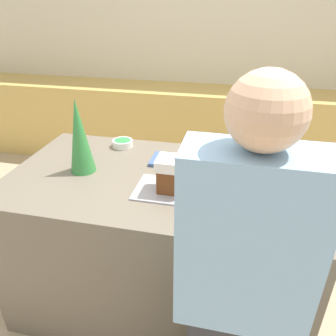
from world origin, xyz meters
TOP-DOWN VIEW (x-y plane):
  - ground_plane at (0.00, 0.00)m, footprint 12.00×12.00m
  - wall_back at (0.00, 2.38)m, footprint 8.00×0.05m
  - back_cabinet_block at (0.00, 2.05)m, footprint 6.00×0.60m
  - kitchen_island at (0.00, 0.00)m, footprint 1.67×0.95m
  - baking_tray at (0.11, -0.13)m, footprint 0.38×0.26m
  - gingerbread_house at (0.11, -0.13)m, footprint 0.16×0.13m
  - decorative_tree at (-0.43, -0.02)m, footprint 0.14×0.14m
  - candy_bowl_beside_tree at (0.47, 0.16)m, footprint 0.12×0.12m
  - candy_bowl_center_rear at (0.58, 0.31)m, footprint 0.14×0.14m
  - candy_bowl_far_left at (-0.33, 0.34)m, footprint 0.13×0.13m
  - candy_bowl_behind_tray at (0.69, 0.14)m, footprint 0.11×0.11m
  - cookbook at (0.02, 0.19)m, footprint 0.22×0.18m
  - person at (0.47, -0.68)m, footprint 0.43×0.54m

SIDE VIEW (x-z plane):
  - ground_plane at x=0.00m, z-range 0.00..0.00m
  - back_cabinet_block at x=0.00m, z-range 0.00..0.88m
  - kitchen_island at x=0.00m, z-range 0.00..0.91m
  - person at x=0.47m, z-range 0.03..1.67m
  - baking_tray at x=0.11m, z-range 0.91..0.92m
  - cookbook at x=0.02m, z-range 0.91..0.93m
  - candy_bowl_center_rear at x=0.58m, z-range 0.92..0.95m
  - candy_bowl_far_left at x=-0.33m, z-range 0.92..0.96m
  - candy_bowl_behind_tray at x=0.69m, z-range 0.92..0.96m
  - candy_bowl_beside_tree at x=0.47m, z-range 0.92..0.97m
  - gingerbread_house at x=0.11m, z-range 0.90..1.13m
  - decorative_tree at x=-0.43m, z-range 0.91..1.33m
  - wall_back at x=0.00m, z-range 0.00..2.60m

